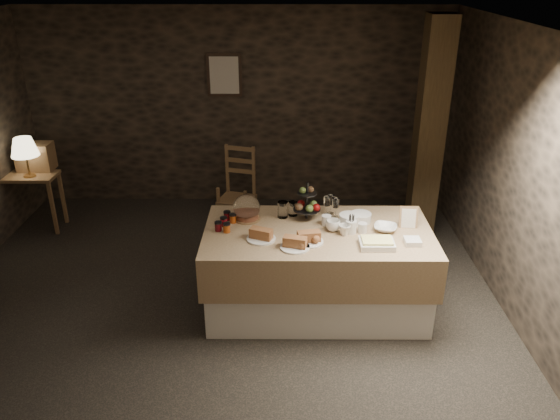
{
  "coord_description": "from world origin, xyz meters",
  "views": [
    {
      "loc": [
        0.61,
        -4.6,
        3.11
      ],
      "look_at": [
        0.58,
        0.2,
        0.89
      ],
      "focal_mm": 35.0,
      "sensor_mm": 36.0,
      "label": 1
    }
  ],
  "objects_px": {
    "table_lamp": "(24,147)",
    "wine_rack": "(35,157)",
    "timber_column": "(429,135)",
    "fruit_stand": "(307,205)",
    "buffet_table": "(317,264)",
    "chair": "(237,186)",
    "console_table": "(30,185)"
  },
  "relations": [
    {
      "from": "console_table",
      "to": "timber_column",
      "type": "xyz_separation_m",
      "value": [
        4.75,
        -0.22,
        0.71
      ]
    },
    {
      "from": "table_lamp",
      "to": "chair",
      "type": "relative_size",
      "value": 0.67
    },
    {
      "from": "buffet_table",
      "to": "table_lamp",
      "type": "relative_size",
      "value": 4.37
    },
    {
      "from": "fruit_stand",
      "to": "buffet_table",
      "type": "bearing_deg",
      "value": -70.19
    },
    {
      "from": "table_lamp",
      "to": "timber_column",
      "type": "relative_size",
      "value": 0.19
    },
    {
      "from": "chair",
      "to": "timber_column",
      "type": "distance_m",
      "value": 2.51
    },
    {
      "from": "wine_rack",
      "to": "chair",
      "type": "distance_m",
      "value": 2.51
    },
    {
      "from": "chair",
      "to": "fruit_stand",
      "type": "bearing_deg",
      "value": -49.96
    },
    {
      "from": "buffet_table",
      "to": "wine_rack",
      "type": "relative_size",
      "value": 5.0
    },
    {
      "from": "table_lamp",
      "to": "wine_rack",
      "type": "height_order",
      "value": "table_lamp"
    },
    {
      "from": "chair",
      "to": "timber_column",
      "type": "relative_size",
      "value": 0.28
    },
    {
      "from": "table_lamp",
      "to": "wine_rack",
      "type": "relative_size",
      "value": 1.15
    },
    {
      "from": "chair",
      "to": "timber_column",
      "type": "bearing_deg",
      "value": -0.25
    },
    {
      "from": "console_table",
      "to": "chair",
      "type": "distance_m",
      "value": 2.54
    },
    {
      "from": "table_lamp",
      "to": "console_table",
      "type": "bearing_deg",
      "value": 135.0
    },
    {
      "from": "buffet_table",
      "to": "chair",
      "type": "distance_m",
      "value": 2.32
    },
    {
      "from": "buffet_table",
      "to": "timber_column",
      "type": "xyz_separation_m",
      "value": [
        1.32,
        1.47,
        0.82
      ]
    },
    {
      "from": "table_lamp",
      "to": "chair",
      "type": "height_order",
      "value": "table_lamp"
    },
    {
      "from": "wine_rack",
      "to": "chair",
      "type": "height_order",
      "value": "wine_rack"
    },
    {
      "from": "table_lamp",
      "to": "fruit_stand",
      "type": "relative_size",
      "value": 1.3
    },
    {
      "from": "fruit_stand",
      "to": "console_table",
      "type": "bearing_deg",
      "value": 156.65
    },
    {
      "from": "console_table",
      "to": "table_lamp",
      "type": "distance_m",
      "value": 0.5
    },
    {
      "from": "wine_rack",
      "to": "buffet_table",
      "type": "bearing_deg",
      "value": -29.01
    },
    {
      "from": "table_lamp",
      "to": "buffet_table",
      "type": "bearing_deg",
      "value": -25.94
    },
    {
      "from": "fruit_stand",
      "to": "chair",
      "type": "bearing_deg",
      "value": 114.22
    },
    {
      "from": "wine_rack",
      "to": "fruit_stand",
      "type": "distance_m",
      "value": 3.67
    },
    {
      "from": "wine_rack",
      "to": "timber_column",
      "type": "height_order",
      "value": "timber_column"
    },
    {
      "from": "table_lamp",
      "to": "timber_column",
      "type": "xyz_separation_m",
      "value": [
        4.7,
        -0.17,
        0.22
      ]
    },
    {
      "from": "table_lamp",
      "to": "wine_rack",
      "type": "distance_m",
      "value": 0.3
    },
    {
      "from": "buffet_table",
      "to": "timber_column",
      "type": "distance_m",
      "value": 2.14
    },
    {
      "from": "table_lamp",
      "to": "chair",
      "type": "bearing_deg",
      "value": 11.04
    },
    {
      "from": "chair",
      "to": "console_table",
      "type": "bearing_deg",
      "value": -154.46
    }
  ]
}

